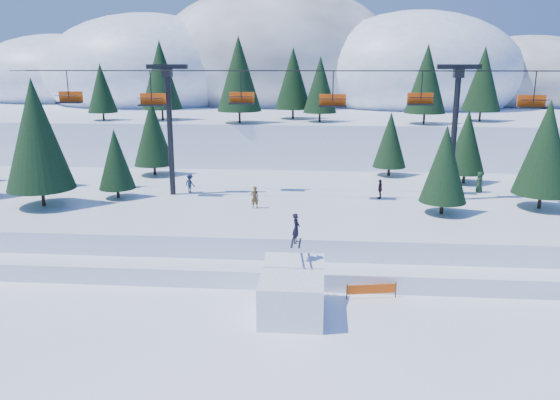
# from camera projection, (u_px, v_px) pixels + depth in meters

# --- Properties ---
(ground) EXTENTS (160.00, 160.00, 0.00)m
(ground) POSITION_uv_depth(u_px,v_px,m) (255.00, 331.00, 26.84)
(ground) COLOR white
(ground) RESTS_ON ground
(mid_shelf) EXTENTS (70.00, 22.00, 2.50)m
(mid_shelf) POSITION_uv_depth(u_px,v_px,m) (283.00, 211.00, 43.94)
(mid_shelf) COLOR white
(mid_shelf) RESTS_ON ground
(berm) EXTENTS (70.00, 6.00, 1.10)m
(berm) POSITION_uv_depth(u_px,v_px,m) (271.00, 263.00, 34.44)
(berm) COLOR white
(berm) RESTS_ON ground
(mountain_ridge) EXTENTS (119.00, 60.48, 26.46)m
(mountain_ridge) POSITION_uv_depth(u_px,v_px,m) (279.00, 83.00, 95.82)
(mountain_ridge) COLOR white
(mountain_ridge) RESTS_ON ground
(jump_kicker) EXTENTS (3.26, 4.45, 5.10)m
(jump_kicker) POSITION_uv_depth(u_px,v_px,m) (292.00, 293.00, 28.38)
(jump_kicker) COLOR white
(jump_kicker) RESTS_ON ground
(chairlift) EXTENTS (46.00, 3.21, 10.28)m
(chairlift) POSITION_uv_depth(u_px,v_px,m) (303.00, 110.00, 41.91)
(chairlift) COLOR black
(chairlift) RESTS_ON mid_shelf
(conifer_stand) EXTENTS (61.49, 17.73, 9.39)m
(conifer_stand) POSITION_uv_depth(u_px,v_px,m) (324.00, 142.00, 42.83)
(conifer_stand) COLOR black
(conifer_stand) RESTS_ON mid_shelf
(distant_skiers) EXTENTS (24.72, 7.36, 1.72)m
(distant_skiers) POSITION_uv_depth(u_px,v_px,m) (328.00, 186.00, 43.64)
(distant_skiers) COLOR #19301B
(distant_skiers) RESTS_ON mid_shelf
(banner_near) EXTENTS (2.81, 0.57, 0.90)m
(banner_near) POSITION_uv_depth(u_px,v_px,m) (371.00, 289.00, 30.52)
(banner_near) COLOR black
(banner_near) RESTS_ON ground
(banner_far) EXTENTS (2.79, 0.70, 0.90)m
(banner_far) POSITION_uv_depth(u_px,v_px,m) (470.00, 280.00, 31.86)
(banner_far) COLOR black
(banner_far) RESTS_ON ground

